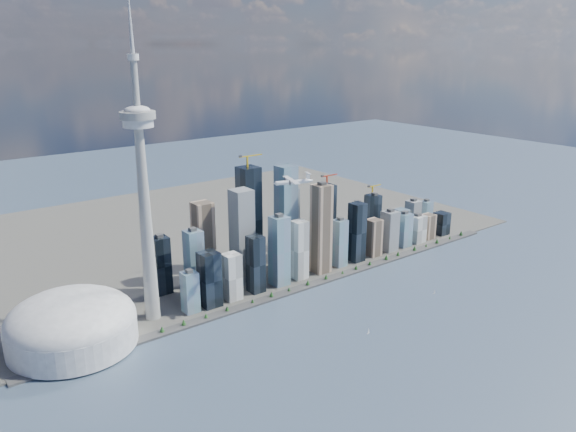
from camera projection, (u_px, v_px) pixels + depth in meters
ground at (403, 337)px, 924.02m from camera, size 4000.00×4000.00×0.00m
seawall at (307, 286)px, 1113.17m from camera, size 1100.00×22.00×4.00m
land at (197, 230)px, 1454.85m from camera, size 1400.00×900.00×3.00m
shoreline_trees at (307, 283)px, 1111.19m from camera, size 960.53×7.20×8.80m
skyscraper_cluster at (303, 234)px, 1191.93m from camera, size 736.00×142.00×246.86m
needle_tower at (143, 189)px, 915.73m from camera, size 56.00×56.00×550.50m
dome_stadium at (72, 324)px, 884.32m from camera, size 200.00×200.00×86.00m
airplane at (293, 181)px, 948.03m from camera, size 70.41×62.91×17.54m
sailboat_west at (368, 332)px, 934.65m from camera, size 7.16×3.45×9.94m
sailboat_east at (434, 292)px, 1084.07m from camera, size 6.46×2.14×8.95m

